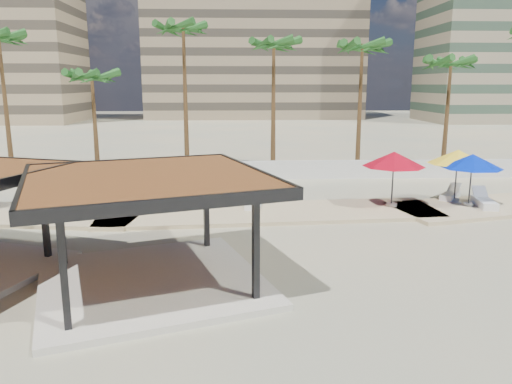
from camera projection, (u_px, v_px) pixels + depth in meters
The scene contains 18 objects.
ground at pixel (226, 268), 16.80m from camera, with size 200.00×200.00×0.00m, color tan.
promenade at pixel (269, 210), 24.36m from camera, with size 44.45×7.97×0.24m.
boundary_wall at pixel (230, 170), 32.29m from camera, with size 56.00×0.30×1.20m, color silver.
building_mid at pixel (254, 38), 90.10m from camera, with size 38.00×16.00×30.40m.
pavilion_central at pixel (149, 220), 14.99m from camera, with size 8.71×8.71×3.48m.
umbrella_b at pixel (169, 163), 25.10m from camera, with size 2.71×2.71×2.32m.
umbrella_c at pixel (394, 159), 24.16m from camera, with size 3.76×3.76×2.70m.
umbrella_d at pixel (472, 161), 24.25m from camera, with size 3.73×3.73×2.57m.
umbrella_e at pixel (458, 157), 25.26m from camera, with size 3.90×3.90×2.65m.
lounger_a at pixel (33, 216), 22.06m from camera, with size 1.38×2.04×0.74m.
lounger_b at pixel (255, 202), 24.60m from camera, with size 1.04×2.20×0.80m.
lounger_c at pixel (484, 202), 24.56m from camera, with size 1.03×2.26×0.83m.
lounger_d at pixel (450, 195), 26.25m from camera, with size 1.65×1.83×0.71m.
palm_c at pixel (92, 80), 32.74m from camera, with size 3.00×3.00×7.40m.
palm_d at pixel (183, 35), 33.16m from camera, with size 3.00×3.00×10.52m.
palm_e at pixel (274, 50), 33.13m from camera, with size 3.00×3.00×9.48m.
palm_f at pixel (362, 52), 33.61m from camera, with size 3.00×3.00×9.36m.
palm_g at pixel (451, 67), 33.69m from camera, with size 3.00×3.00×8.30m.
Camera 1 is at (0.30, -15.90, 6.08)m, focal length 35.00 mm.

